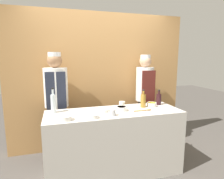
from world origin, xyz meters
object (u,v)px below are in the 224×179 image
sauce_bowl_purple (94,116)px  bottle_clear (53,103)px  bottle_wine (159,99)px  chef_left (57,103)px  sauce_bowl_brown (103,110)px  wooden_spoon (145,110)px  cup_cream (122,104)px  bottle_vinegar (143,100)px  sauce_bowl_yellow (152,104)px  cup_steel (113,113)px  cutting_board (81,111)px  sauce_bowl_orange (65,118)px  sauce_bowl_red (121,108)px  chef_right (144,97)px

sauce_bowl_purple → bottle_clear: bearing=141.1°
bottle_wine → chef_left: bearing=162.5°
sauce_bowl_brown → wooden_spoon: (0.56, -0.12, -0.01)m
cup_cream → chef_left: chef_left is taller
sauce_bowl_purple → bottle_clear: 0.61m
bottle_vinegar → sauce_bowl_brown: bearing=-174.7°
chef_left → sauce_bowl_yellow: bearing=-22.0°
sauce_bowl_yellow → cup_cream: 0.45m
bottle_clear → wooden_spoon: 1.24m
sauce_bowl_purple → cup_steel: cup_steel is taller
sauce_bowl_yellow → chef_left: (-1.36, 0.55, -0.01)m
chef_left → bottle_clear: bearing=-94.4°
sauce_bowl_yellow → chef_left: 1.47m
sauce_bowl_purple → wooden_spoon: sauce_bowl_purple is taller
sauce_bowl_purple → cutting_board: bearing=110.3°
sauce_bowl_yellow → cup_steel: cup_steel is taller
sauce_bowl_purple → bottle_wine: bearing=18.9°
bottle_vinegar → sauce_bowl_yellow: bearing=1.7°
sauce_bowl_orange → sauce_bowl_red: bearing=14.9°
sauce_bowl_orange → cup_cream: bearing=23.6°
chef_right → cutting_board: bearing=-155.1°
cup_steel → cup_cream: cup_cream is taller
sauce_bowl_brown → cutting_board: size_ratio=0.52×
sauce_bowl_red → bottle_vinegar: size_ratio=0.57×
cup_cream → wooden_spoon: bearing=-46.3°
bottle_vinegar → cup_steel: bottle_vinegar is taller
sauce_bowl_purple → cup_steel: bearing=7.3°
sauce_bowl_purple → chef_right: size_ratio=0.07×
bottle_vinegar → bottle_wine: size_ratio=1.12×
sauce_bowl_brown → bottle_wine: 0.93m
sauce_bowl_purple → chef_left: (-0.43, 0.85, -0.00)m
sauce_bowl_yellow → bottle_wine: size_ratio=0.61×
cup_steel → sauce_bowl_red: bearing=45.8°
bottle_wine → bottle_clear: size_ratio=0.70×
sauce_bowl_orange → chef_right: bearing=30.6°
sauce_bowl_yellow → sauce_bowl_red: 0.51m
bottle_wine → sauce_bowl_brown: bearing=-171.8°
sauce_bowl_purple → sauce_bowl_orange: 0.33m
cup_steel → cup_cream: bearing=54.7°
sauce_bowl_purple → cup_cream: size_ratio=1.28×
wooden_spoon → chef_right: bearing=64.6°
sauce_bowl_purple → chef_left: 0.96m
cutting_board → chef_right: 1.32m
wooden_spoon → chef_left: size_ratio=0.15×
sauce_bowl_orange → bottle_vinegar: bearing=14.1°
sauce_bowl_purple → bottle_vinegar: size_ratio=0.44×
sauce_bowl_purple → wooden_spoon: (0.74, 0.12, -0.01)m
sauce_bowl_brown → sauce_bowl_yellow: bearing=4.6°
sauce_bowl_orange → bottle_wine: 1.47m
cup_steel → chef_right: 1.17m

